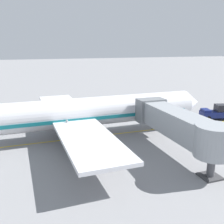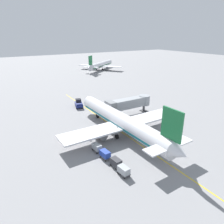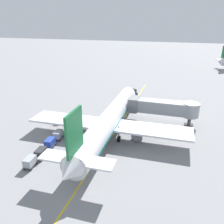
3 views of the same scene
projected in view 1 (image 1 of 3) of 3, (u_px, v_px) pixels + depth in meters
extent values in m
plane|color=gray|center=(70.00, 139.00, 32.98)|extent=(400.00, 400.00, 0.00)
cube|color=gold|center=(70.00, 139.00, 32.98)|extent=(0.24, 80.00, 0.01)
cylinder|color=silver|center=(79.00, 112.00, 33.09)|extent=(4.27, 32.06, 3.70)
cube|color=#14707A|center=(79.00, 116.00, 33.21)|extent=(4.26, 29.50, 0.44)
cone|color=silver|center=(191.00, 102.00, 38.89)|extent=(3.67, 2.46, 3.63)
cube|color=black|center=(181.00, 99.00, 38.12)|extent=(2.79, 1.15, 0.60)
cube|color=silver|center=(71.00, 118.00, 32.92)|extent=(30.09, 5.74, 0.36)
cylinder|color=gray|center=(69.00, 116.00, 38.49)|extent=(2.06, 3.24, 2.00)
cylinder|color=gray|center=(89.00, 141.00, 28.51)|extent=(2.06, 3.24, 2.00)
cylinder|color=black|center=(155.00, 124.00, 37.55)|extent=(0.47, 1.11, 1.10)
cylinder|color=gray|center=(156.00, 114.00, 37.16)|extent=(0.24, 0.24, 2.00)
cylinder|color=black|center=(61.00, 129.00, 35.19)|extent=(0.47, 1.11, 1.10)
cylinder|color=gray|center=(61.00, 118.00, 34.80)|extent=(0.24, 0.24, 2.00)
cylinder|color=black|center=(68.00, 141.00, 31.02)|extent=(0.47, 1.11, 1.10)
cylinder|color=gray|center=(67.00, 128.00, 30.63)|extent=(0.24, 0.24, 2.00)
cube|color=#93999E|center=(174.00, 122.00, 28.40)|extent=(12.57, 2.80, 2.60)
cube|color=slate|center=(151.00, 110.00, 33.42)|extent=(2.00, 3.50, 2.99)
cylinder|color=#93999E|center=(214.00, 141.00, 22.66)|extent=(3.36, 3.36, 2.86)
cylinder|color=#4C4C51|center=(211.00, 166.00, 23.26)|extent=(0.70, 0.70, 2.19)
cube|color=#38383A|center=(210.00, 176.00, 23.51)|extent=(1.80, 1.80, 0.16)
cube|color=navy|center=(215.00, 114.00, 41.81)|extent=(3.31, 4.83, 0.90)
cube|color=black|center=(221.00, 108.00, 41.62)|extent=(2.09, 2.23, 1.10)
cube|color=navy|center=(206.00, 110.00, 41.56)|extent=(2.10, 1.56, 0.36)
cylinder|color=black|center=(208.00, 118.00, 40.93)|extent=(0.55, 0.86, 0.80)
cylinder|color=black|center=(204.00, 115.00, 42.74)|extent=(0.55, 0.86, 0.80)
cylinder|color=black|center=(220.00, 115.00, 42.92)|extent=(0.55, 0.86, 0.80)
cube|color=#B21E1E|center=(80.00, 110.00, 45.59)|extent=(1.48, 2.62, 0.70)
cube|color=#B21E1E|center=(84.00, 106.00, 45.74)|extent=(1.13, 1.16, 0.44)
cube|color=black|center=(76.00, 106.00, 45.14)|extent=(0.85, 0.25, 0.64)
cylinder|color=black|center=(80.00, 106.00, 45.48)|extent=(0.11, 0.27, 0.54)
cylinder|color=black|center=(84.00, 110.00, 46.52)|extent=(0.26, 0.58, 0.56)
cylinder|color=black|center=(86.00, 112.00, 45.58)|extent=(0.26, 0.58, 0.56)
cylinder|color=black|center=(74.00, 111.00, 45.78)|extent=(0.26, 0.58, 0.56)
cylinder|color=black|center=(76.00, 113.00, 44.84)|extent=(0.26, 0.58, 0.56)
cube|color=#4C4C51|center=(40.00, 120.00, 40.21)|extent=(1.49, 2.31, 0.12)
cube|color=#999EA3|center=(40.00, 116.00, 40.06)|extent=(1.42, 2.19, 1.10)
cylinder|color=#4C4C51|center=(50.00, 119.00, 40.80)|extent=(0.13, 0.70, 0.07)
cylinder|color=black|center=(45.00, 120.00, 41.09)|extent=(0.15, 0.37, 0.36)
cylinder|color=black|center=(46.00, 121.00, 40.12)|extent=(0.15, 0.37, 0.36)
cylinder|color=black|center=(34.00, 121.00, 40.43)|extent=(0.15, 0.37, 0.36)
cylinder|color=black|center=(36.00, 123.00, 39.46)|extent=(0.15, 0.37, 0.36)
cube|color=#4C4C51|center=(19.00, 122.00, 39.11)|extent=(1.49, 2.31, 0.12)
cube|color=#233D9E|center=(19.00, 118.00, 38.96)|extent=(1.42, 2.19, 1.10)
cylinder|color=#4C4C51|center=(29.00, 121.00, 39.70)|extent=(0.13, 0.70, 0.07)
cylinder|color=black|center=(25.00, 122.00, 39.99)|extent=(0.15, 0.37, 0.36)
cylinder|color=black|center=(26.00, 123.00, 39.02)|extent=(0.15, 0.37, 0.36)
cylinder|color=black|center=(13.00, 123.00, 39.33)|extent=(0.15, 0.37, 0.36)
cylinder|color=black|center=(14.00, 125.00, 38.36)|extent=(0.15, 0.37, 0.36)
cylinder|color=#4C4C51|center=(6.00, 123.00, 38.34)|extent=(0.13, 0.70, 0.07)
cylinder|color=black|center=(2.00, 124.00, 38.63)|extent=(0.15, 0.37, 0.36)
cylinder|color=black|center=(2.00, 126.00, 37.66)|extent=(0.15, 0.37, 0.36)
cylinder|color=#232328|center=(80.00, 118.00, 41.14)|extent=(0.15, 0.15, 0.85)
cylinder|color=#232328|center=(79.00, 118.00, 41.27)|extent=(0.15, 0.15, 0.85)
cube|color=yellow|center=(79.00, 113.00, 41.02)|extent=(0.45, 0.39, 0.60)
cylinder|color=yellow|center=(80.00, 114.00, 40.87)|extent=(0.24, 0.18, 0.57)
cylinder|color=yellow|center=(78.00, 113.00, 41.20)|extent=(0.24, 0.18, 0.57)
sphere|color=tan|center=(79.00, 111.00, 40.91)|extent=(0.22, 0.22, 0.22)
cube|color=red|center=(79.00, 111.00, 40.91)|extent=(0.27, 0.19, 0.10)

